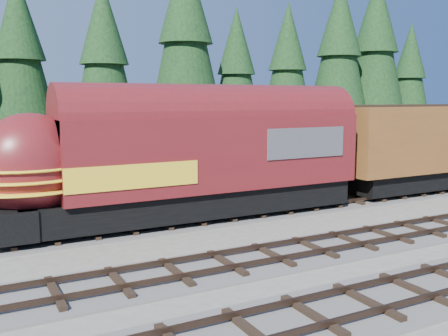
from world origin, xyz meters
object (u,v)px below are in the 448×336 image
locomotive (178,163)px  pickup_truck_a (42,195)px  boxcar (443,144)px  depot (216,141)px

locomotive → pickup_truck_a: 7.27m
boxcar → pickup_truck_a: size_ratio=2.35×
depot → boxcar: 13.43m
locomotive → pickup_truck_a: locomotive is taller
depot → locomotive: size_ratio=0.76×
depot → boxcar: size_ratio=0.86×
depot → boxcar: depot is taller
locomotive → boxcar: bearing=0.0°
depot → locomotive: depot is taller
boxcar → pickup_truck_a: 22.51m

